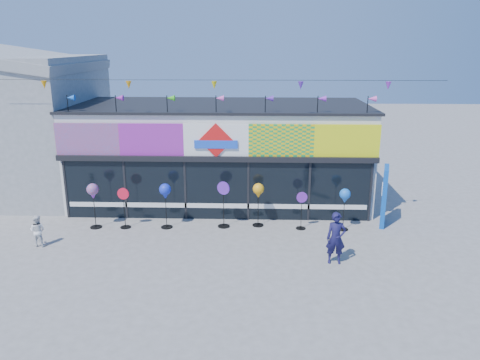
{
  "coord_description": "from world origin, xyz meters",
  "views": [
    {
      "loc": [
        1.44,
        -13.48,
        6.51
      ],
      "look_at": [
        0.93,
        2.0,
        1.99
      ],
      "focal_mm": 35.0,
      "sensor_mm": 36.0,
      "label": 1
    }
  ],
  "objects_px": {
    "blue_sign": "(384,196)",
    "spinner_1": "(124,207)",
    "spinner_3": "(224,203)",
    "spinner_6": "(345,197)",
    "spinner_2": "(165,193)",
    "adult_man": "(336,238)",
    "spinner_0": "(93,193)",
    "spinner_5": "(301,210)",
    "spinner_4": "(258,192)",
    "child": "(38,231)"
  },
  "relations": [
    {
      "from": "spinner_4",
      "to": "child",
      "type": "xyz_separation_m",
      "value": [
        -7.34,
        -2.05,
        -0.78
      ]
    },
    {
      "from": "spinner_0",
      "to": "blue_sign",
      "type": "bearing_deg",
      "value": 3.75
    },
    {
      "from": "adult_man",
      "to": "spinner_3",
      "type": "bearing_deg",
      "value": 142.43
    },
    {
      "from": "spinner_0",
      "to": "spinner_6",
      "type": "relative_size",
      "value": 1.08
    },
    {
      "from": "blue_sign",
      "to": "spinner_5",
      "type": "distance_m",
      "value": 3.16
    },
    {
      "from": "spinner_0",
      "to": "adult_man",
      "type": "xyz_separation_m",
      "value": [
        8.32,
        -2.61,
        -0.53
      ]
    },
    {
      "from": "adult_man",
      "to": "child",
      "type": "height_order",
      "value": "adult_man"
    },
    {
      "from": "spinner_0",
      "to": "spinner_5",
      "type": "bearing_deg",
      "value": 1.02
    },
    {
      "from": "spinner_1",
      "to": "spinner_6",
      "type": "distance_m",
      "value": 7.98
    },
    {
      "from": "spinner_2",
      "to": "spinner_3",
      "type": "height_order",
      "value": "spinner_3"
    },
    {
      "from": "spinner_1",
      "to": "adult_man",
      "type": "xyz_separation_m",
      "value": [
        7.23,
        -2.64,
        0.01
      ]
    },
    {
      "from": "spinner_4",
      "to": "adult_man",
      "type": "bearing_deg",
      "value": -51.9
    },
    {
      "from": "spinner_0",
      "to": "spinner_5",
      "type": "relative_size",
      "value": 1.21
    },
    {
      "from": "spinner_0",
      "to": "spinner_1",
      "type": "bearing_deg",
      "value": 1.65
    },
    {
      "from": "blue_sign",
      "to": "spinner_2",
      "type": "distance_m",
      "value": 8.04
    },
    {
      "from": "spinner_0",
      "to": "spinner_1",
      "type": "distance_m",
      "value": 1.22
    },
    {
      "from": "spinner_4",
      "to": "adult_man",
      "type": "height_order",
      "value": "spinner_4"
    },
    {
      "from": "spinner_2",
      "to": "child",
      "type": "xyz_separation_m",
      "value": [
        -3.98,
        -1.75,
        -0.81
      ]
    },
    {
      "from": "spinner_2",
      "to": "adult_man",
      "type": "bearing_deg",
      "value": -25.3
    },
    {
      "from": "spinner_5",
      "to": "spinner_4",
      "type": "bearing_deg",
      "value": 170.77
    },
    {
      "from": "spinner_2",
      "to": "spinner_4",
      "type": "relative_size",
      "value": 1.03
    },
    {
      "from": "spinner_1",
      "to": "spinner_5",
      "type": "height_order",
      "value": "spinner_1"
    },
    {
      "from": "spinner_2",
      "to": "adult_man",
      "type": "xyz_separation_m",
      "value": [
        5.72,
        -2.7,
        -0.53
      ]
    },
    {
      "from": "spinner_1",
      "to": "spinner_2",
      "type": "relative_size",
      "value": 0.9
    },
    {
      "from": "spinner_1",
      "to": "spinner_3",
      "type": "distance_m",
      "value": 3.62
    },
    {
      "from": "spinner_2",
      "to": "adult_man",
      "type": "relative_size",
      "value": 1.03
    },
    {
      "from": "blue_sign",
      "to": "spinner_4",
      "type": "height_order",
      "value": "blue_sign"
    },
    {
      "from": "spinner_0",
      "to": "spinner_4",
      "type": "distance_m",
      "value": 5.98
    },
    {
      "from": "spinner_0",
      "to": "spinner_5",
      "type": "xyz_separation_m",
      "value": [
        7.53,
        0.13,
        -0.61
      ]
    },
    {
      "from": "blue_sign",
      "to": "spinner_1",
      "type": "bearing_deg",
      "value": -160.22
    },
    {
      "from": "spinner_6",
      "to": "child",
      "type": "relative_size",
      "value": 1.45
    },
    {
      "from": "spinner_5",
      "to": "spinner_3",
      "type": "bearing_deg",
      "value": 177.86
    },
    {
      "from": "spinner_2",
      "to": "spinner_3",
      "type": "bearing_deg",
      "value": 4.11
    },
    {
      "from": "blue_sign",
      "to": "spinner_1",
      "type": "distance_m",
      "value": 9.56
    },
    {
      "from": "child",
      "to": "spinner_6",
      "type": "bearing_deg",
      "value": -165.21
    },
    {
      "from": "spinner_4",
      "to": "adult_man",
      "type": "relative_size",
      "value": 1.0
    },
    {
      "from": "spinner_0",
      "to": "adult_man",
      "type": "height_order",
      "value": "spinner_0"
    },
    {
      "from": "blue_sign",
      "to": "child",
      "type": "distance_m",
      "value": 12.23
    },
    {
      "from": "spinner_5",
      "to": "spinner_0",
      "type": "bearing_deg",
      "value": -178.98
    },
    {
      "from": "spinner_6",
      "to": "spinner_3",
      "type": "bearing_deg",
      "value": 178.03
    },
    {
      "from": "blue_sign",
      "to": "adult_man",
      "type": "bearing_deg",
      "value": -108.99
    },
    {
      "from": "spinner_6",
      "to": "spinner_1",
      "type": "bearing_deg",
      "value": -179.57
    },
    {
      "from": "spinner_0",
      "to": "spinner_2",
      "type": "xyz_separation_m",
      "value": [
        2.61,
        0.09,
        -0.0
      ]
    },
    {
      "from": "spinner_2",
      "to": "spinner_0",
      "type": "bearing_deg",
      "value": -178.03
    },
    {
      "from": "spinner_6",
      "to": "child",
      "type": "xyz_separation_m",
      "value": [
        -10.42,
        -1.75,
        -0.71
      ]
    },
    {
      "from": "spinner_2",
      "to": "adult_man",
      "type": "height_order",
      "value": "spinner_2"
    },
    {
      "from": "spinner_5",
      "to": "adult_man",
      "type": "relative_size",
      "value": 0.86
    },
    {
      "from": "spinner_5",
      "to": "spinner_6",
      "type": "height_order",
      "value": "spinner_6"
    },
    {
      "from": "spinner_0",
      "to": "spinner_2",
      "type": "distance_m",
      "value": 2.61
    },
    {
      "from": "spinner_1",
      "to": "spinner_3",
      "type": "xyz_separation_m",
      "value": [
        3.61,
        0.21,
        0.11
      ]
    }
  ]
}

